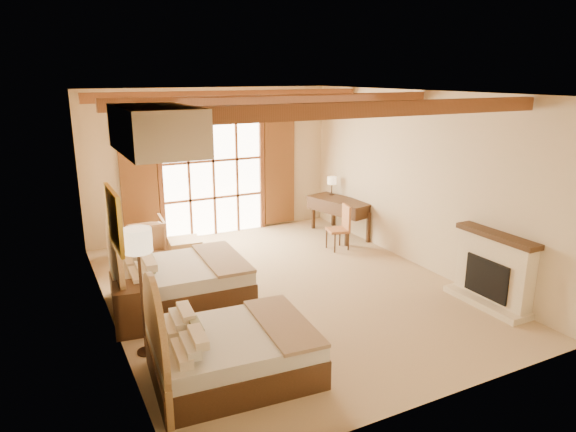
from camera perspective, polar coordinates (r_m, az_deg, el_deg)
floor at (r=8.69m, az=-0.48°, el=-8.03°), size 7.00×7.00×0.00m
wall_back at (r=11.37m, az=-8.43°, el=5.88°), size 5.50×0.00×5.50m
wall_left at (r=7.42m, az=-19.87°, el=-0.06°), size 0.00×7.00×7.00m
wall_right at (r=9.70m, az=14.23°, el=3.91°), size 0.00×7.00×7.00m
ceiling at (r=7.97m, az=-0.53°, el=13.55°), size 7.00×7.00×0.00m
ceiling_beams at (r=7.98m, az=-0.53°, el=12.69°), size 5.39×4.60×0.18m
french_doors at (r=11.37m, az=-8.27°, el=4.10°), size 3.95×0.08×2.60m
fireplace at (r=8.54m, az=21.77°, el=-5.94°), size 0.46×1.40×1.16m
painting at (r=6.67m, az=-18.73°, el=-0.31°), size 0.06×0.95×0.75m
canopy_valance at (r=5.29m, az=-14.47°, el=9.33°), size 0.70×1.40×0.45m
bed_near at (r=6.21m, az=-7.28°, el=-14.59°), size 1.97×1.55×1.23m
bed_far at (r=8.23m, az=-12.83°, el=-6.83°), size 2.07×1.60×1.32m
nightstand at (r=7.55m, az=-16.63°, el=-9.77°), size 0.63×0.63×0.67m
floor_lamp at (r=6.52m, az=-16.33°, el=-3.48°), size 0.35×0.35×1.67m
armchair at (r=10.42m, az=-15.85°, el=-2.32°), size 0.89×0.91×0.77m
ottoman at (r=10.05m, az=-11.40°, el=-3.71°), size 0.64×0.64×0.43m
desk at (r=11.40m, az=5.78°, el=-0.00°), size 1.00×1.63×0.82m
desk_chair at (r=10.53m, az=5.63°, el=-2.17°), size 0.49×0.48×0.92m
desk_lamp at (r=11.67m, az=4.90°, el=3.88°), size 0.21×0.21×0.41m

